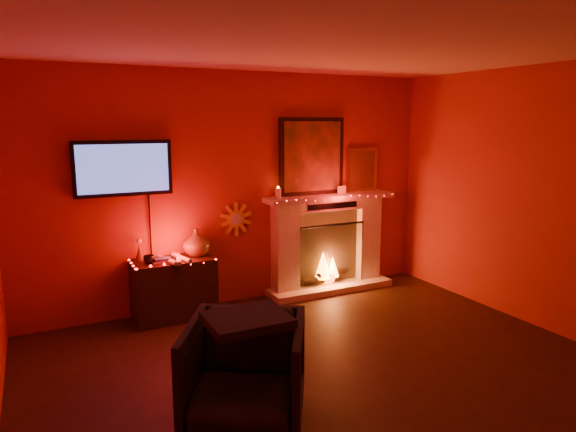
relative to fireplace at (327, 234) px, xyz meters
name	(u,v)px	position (x,y,z in m)	size (l,w,h in m)	color
room	(362,228)	(-1.14, -2.39, 0.63)	(5.00, 5.00, 5.00)	black
fireplace	(327,234)	(0.00, 0.00, 0.00)	(1.72, 0.40, 2.18)	#F0E1CA
tv	(123,169)	(-2.44, 0.06, 0.92)	(1.00, 0.07, 1.24)	black
sunburst_clock	(236,219)	(-1.19, 0.09, 0.28)	(0.40, 0.03, 0.40)	gold
console_table	(176,284)	(-1.99, -0.13, -0.34)	(0.87, 0.51, 0.97)	black
armchair	(245,372)	(-2.05, -2.32, -0.34)	(0.81, 0.84, 0.76)	black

